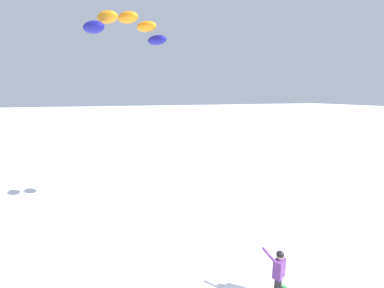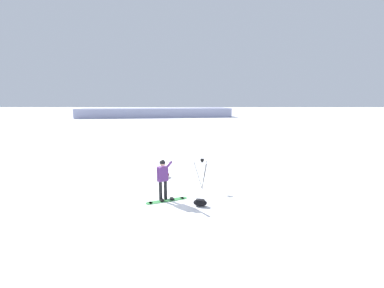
{
  "view_description": "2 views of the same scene",
  "coord_description": "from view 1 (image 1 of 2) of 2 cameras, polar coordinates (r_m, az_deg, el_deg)",
  "views": [
    {
      "loc": [
        4.96,
        -4.69,
        6.44
      ],
      "look_at": [
        -3.17,
        -1.82,
        4.75
      ],
      "focal_mm": 23.56,
      "sensor_mm": 36.0,
      "label": 1
    },
    {
      "loc": [
        -10.66,
        -1.11,
        4.13
      ],
      "look_at": [
        -1.33,
        -1.06,
        2.52
      ],
      "focal_mm": 23.41,
      "sensor_mm": 36.0,
      "label": 2
    }
  ],
  "objects": [
    {
      "name": "snowboarder",
      "position": [
        9.17,
        19.04,
        -25.43
      ],
      "size": [
        0.61,
        0.68,
        1.77
      ],
      "color": "black",
      "rests_on": "ground_plane"
    },
    {
      "name": "traction_kite",
      "position": [
        12.36,
        -14.22,
        24.45
      ],
      "size": [
        2.84,
        3.96,
        1.13
      ],
      "color": "navy"
    }
  ]
}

